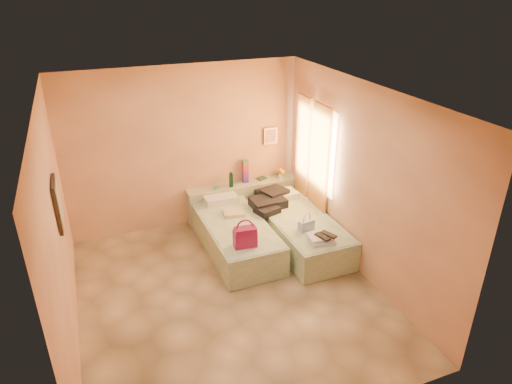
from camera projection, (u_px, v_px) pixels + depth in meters
ground at (229, 294)px, 6.39m from camera, size 4.50×4.50×0.00m
room_walls at (227, 160)px, 6.16m from camera, size 4.02×4.51×2.81m
headboard_ledge at (243, 200)px, 8.34m from camera, size 2.05×0.30×0.65m
bed_left at (236, 236)px, 7.32m from camera, size 0.93×2.01×0.50m
bed_right at (301, 232)px, 7.45m from camera, size 0.93×2.01×0.50m
water_bottle at (231, 180)px, 8.03m from camera, size 0.08×0.08×0.26m
rainbow_box at (245, 171)px, 8.18m from camera, size 0.10×0.10×0.43m
small_dish at (217, 188)px, 8.01m from camera, size 0.15×0.15×0.03m
green_book at (262, 178)px, 8.39m from camera, size 0.20×0.17×0.03m
flower_vase at (281, 172)px, 8.38m from camera, size 0.23×0.23×0.23m
magenta_handbag at (245, 237)px, 6.54m from camera, size 0.34×0.22×0.31m
khaki_garment at (233, 213)px, 7.46m from camera, size 0.37×0.32×0.06m
clothes_pile at (271, 201)px, 7.71m from camera, size 0.72×0.72×0.19m
blue_handbag at (306, 225)px, 6.98m from camera, size 0.27×0.15×0.16m
towel_stack at (322, 239)px, 6.68m from camera, size 0.39×0.35×0.10m
sandal_pair at (326, 236)px, 6.63m from camera, size 0.25×0.29×0.03m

